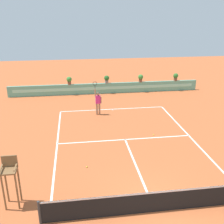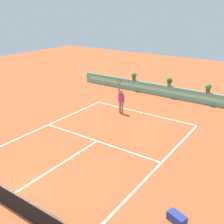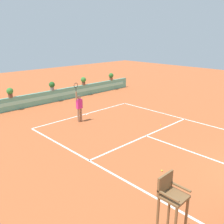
% 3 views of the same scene
% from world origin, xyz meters
% --- Properties ---
extents(ground_plane, '(60.00, 60.00, 0.00)m').
position_xyz_m(ground_plane, '(0.00, 6.00, 0.00)').
color(ground_plane, '#B2562D').
extents(court_lines, '(8.32, 11.94, 0.01)m').
position_xyz_m(court_lines, '(0.00, 6.72, 0.00)').
color(court_lines, white).
rests_on(court_lines, ground).
extents(net, '(8.92, 0.10, 1.00)m').
position_xyz_m(net, '(0.00, 0.00, 0.51)').
color(net, '#333333').
rests_on(net, ground).
extents(back_wall_barrier, '(18.00, 0.21, 1.00)m').
position_xyz_m(back_wall_barrier, '(0.00, 16.39, 0.50)').
color(back_wall_barrier, '#60A88E').
rests_on(back_wall_barrier, ground).
extents(umpire_chair, '(0.60, 0.60, 2.14)m').
position_xyz_m(umpire_chair, '(-5.59, 1.26, 1.34)').
color(umpire_chair, brown).
rests_on(umpire_chair, ground).
extents(tennis_player, '(0.62, 0.23, 2.58)m').
position_xyz_m(tennis_player, '(-1.24, 10.89, 1.05)').
color(tennis_player, '#9E7051').
rests_on(tennis_player, ground).
extents(tennis_ball_near_baseline, '(0.07, 0.07, 0.07)m').
position_xyz_m(tennis_ball_near_baseline, '(-2.50, 3.59, 0.03)').
color(tennis_ball_near_baseline, '#CCE033').
rests_on(tennis_ball_near_baseline, ground).
extents(tennis_ball_mid_court, '(0.07, 0.07, 0.07)m').
position_xyz_m(tennis_ball_mid_court, '(1.91, 6.75, 0.03)').
color(tennis_ball_mid_court, '#CCE033').
rests_on(tennis_ball_mid_court, ground).
extents(potted_plant_far_right, '(0.48, 0.48, 0.72)m').
position_xyz_m(potted_plant_far_right, '(6.88, 16.39, 1.41)').
color(potted_plant_far_right, brown).
rests_on(potted_plant_far_right, back_wall_barrier).
extents(potted_plant_right, '(0.48, 0.48, 0.72)m').
position_xyz_m(potted_plant_right, '(3.37, 16.39, 1.41)').
color(potted_plant_right, brown).
rests_on(potted_plant_right, back_wall_barrier).
extents(potted_plant_left, '(0.48, 0.48, 0.72)m').
position_xyz_m(potted_plant_left, '(-3.39, 16.39, 1.41)').
color(potted_plant_left, brown).
rests_on(potted_plant_left, back_wall_barrier).
extents(potted_plant_centre, '(0.48, 0.48, 0.72)m').
position_xyz_m(potted_plant_centre, '(0.10, 16.39, 1.41)').
color(potted_plant_centre, gray).
rests_on(potted_plant_centre, back_wall_barrier).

